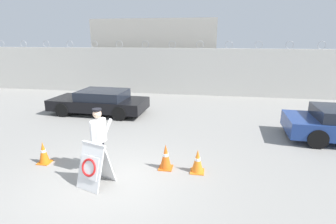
% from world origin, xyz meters
% --- Properties ---
extents(ground_plane, '(90.00, 90.00, 0.00)m').
position_xyz_m(ground_plane, '(0.00, 0.00, 0.00)').
color(ground_plane, gray).
extents(perimeter_wall, '(36.00, 0.30, 3.43)m').
position_xyz_m(perimeter_wall, '(-0.00, 11.15, 1.49)').
color(perimeter_wall, beige).
rests_on(perimeter_wall, ground_plane).
extents(building_block, '(9.12, 5.71, 4.92)m').
position_xyz_m(building_block, '(-1.78, 15.75, 2.46)').
color(building_block, '#B2ADA3').
rests_on(building_block, ground_plane).
extents(barricade_sign, '(0.89, 0.91, 1.13)m').
position_xyz_m(barricade_sign, '(-0.20, -0.29, 0.56)').
color(barricade_sign, white).
rests_on(barricade_sign, ground_plane).
extents(security_guard, '(0.46, 0.64, 1.81)m').
position_xyz_m(security_guard, '(-0.35, 0.42, 1.02)').
color(security_guard, black).
rests_on(security_guard, ground_plane).
extents(traffic_cone_near, '(0.38, 0.38, 0.67)m').
position_xyz_m(traffic_cone_near, '(2.32, 0.81, 0.33)').
color(traffic_cone_near, orange).
rests_on(traffic_cone_near, ground_plane).
extents(traffic_cone_mid, '(0.35, 0.35, 0.67)m').
position_xyz_m(traffic_cone_mid, '(-2.22, 0.59, 0.33)').
color(traffic_cone_mid, orange).
rests_on(traffic_cone_mid, ground_plane).
extents(traffic_cone_far, '(0.38, 0.38, 0.73)m').
position_xyz_m(traffic_cone_far, '(1.41, 0.87, 0.36)').
color(traffic_cone_far, orange).
rests_on(traffic_cone_far, ground_plane).
extents(parked_car_front_coupe, '(4.71, 2.17, 1.16)m').
position_xyz_m(parked_car_front_coupe, '(-2.77, 5.92, 0.59)').
color(parked_car_front_coupe, black).
rests_on(parked_car_front_coupe, ground_plane).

